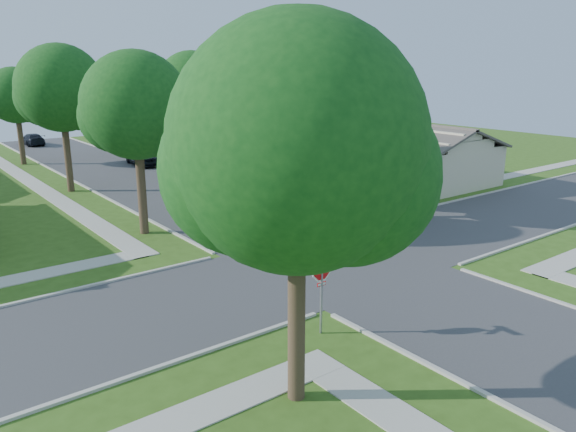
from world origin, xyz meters
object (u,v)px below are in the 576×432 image
(stop_sign_sw, at_px, (322,273))
(car_driveway, at_px, (412,190))
(tree_w_far, at_px, (16,98))
(tree_ne_corner, at_px, (372,116))
(house_ne_far, at_px, (258,134))
(tree_w_mid, at_px, (62,92))
(house_ne_near, at_px, (395,158))
(tree_w_near, at_px, (137,110))
(tree_e_near, at_px, (292,111))
(stop_sign_ne, at_px, (341,184))
(car_curb_east, at_px, (142,155))
(tree_e_far, at_px, (126,89))
(tree_e_mid, at_px, (193,92))
(car_curb_west, at_px, (32,139))
(tree_sw_corner, at_px, (299,156))

(stop_sign_sw, relative_size, car_driveway, 0.75)
(tree_w_far, bearing_deg, tree_ne_corner, -69.72)
(house_ne_far, relative_size, car_driveway, 3.42)
(tree_w_mid, bearing_deg, house_ne_near, -25.88)
(tree_w_near, bearing_deg, house_ne_near, 5.51)
(tree_e_near, distance_m, tree_w_far, 26.71)
(stop_sign_ne, bearing_deg, car_curb_east, 93.74)
(stop_sign_ne, distance_m, house_ne_far, 26.80)
(tree_ne_corner, bearing_deg, tree_e_near, 108.53)
(tree_e_near, xyz_separation_m, tree_w_near, (-9.40, 0.00, 0.47))
(tree_w_far, bearing_deg, tree_e_far, 0.00)
(stop_sign_sw, xyz_separation_m, house_ne_near, (20.69, 15.70, -0.51))
(tree_e_near, xyz_separation_m, car_driveway, (6.75, -3.51, -4.99))
(tree_e_mid, height_order, tree_e_far, tree_e_mid)
(tree_ne_corner, xyz_separation_m, house_ne_far, (9.63, 24.79, -4.08))
(tree_w_far, relative_size, house_ne_far, 0.59)
(car_driveway, bearing_deg, stop_sign_ne, 74.73)
(tree_w_mid, relative_size, house_ne_near, 0.70)
(tree_e_mid, height_order, tree_w_far, tree_e_mid)
(stop_sign_sw, distance_m, stop_sign_ne, 13.29)
(tree_e_mid, relative_size, car_driveway, 2.31)
(tree_e_near, height_order, tree_w_far, tree_e_near)
(car_curb_east, xyz_separation_m, car_curb_west, (-4.40, 17.92, -0.21))
(tree_e_far, height_order, car_curb_west, tree_e_far)
(tree_ne_corner, relative_size, car_driveway, 2.17)
(stop_sign_sw, height_order, tree_e_mid, tree_e_mid)
(house_ne_near, bearing_deg, car_driveway, -129.26)
(tree_ne_corner, bearing_deg, car_driveway, 14.13)
(tree_ne_corner, xyz_separation_m, car_curb_west, (-7.56, 41.35, -4.98))
(tree_sw_corner, relative_size, tree_ne_corner, 1.10)
(tree_e_near, xyz_separation_m, house_ne_far, (11.24, 19.99, -4.13))
(car_driveway, height_order, car_curb_west, car_driveway)
(stop_sign_ne, xyz_separation_m, tree_sw_corner, (-12.14, -11.69, 4.23))
(tree_e_near, height_order, car_curb_west, tree_e_near)
(tree_w_mid, xyz_separation_m, tree_sw_corner, (-2.80, -28.00, -0.23))
(tree_sw_corner, distance_m, car_curb_east, 36.63)
(stop_sign_ne, height_order, tree_e_mid, tree_e_mid)
(tree_sw_corner, bearing_deg, tree_w_far, 86.11)
(tree_ne_corner, height_order, house_ne_near, tree_ne_corner)
(car_driveway, bearing_deg, tree_sw_corner, 101.43)
(house_ne_near, bearing_deg, car_curb_east, 127.56)
(stop_sign_sw, relative_size, tree_w_mid, 0.31)
(stop_sign_ne, xyz_separation_m, tree_ne_corner, (1.66, -0.49, 3.56))
(house_ne_far, xyz_separation_m, car_curb_east, (-12.79, -1.37, -0.69))
(stop_sign_ne, xyz_separation_m, tree_e_mid, (0.06, 16.31, 4.22))
(tree_e_near, bearing_deg, tree_ne_corner, -71.47)
(house_ne_near, bearing_deg, car_curb_west, 116.45)
(tree_e_mid, xyz_separation_m, tree_w_near, (-9.40, -12.00, -0.14))
(tree_w_near, xyz_separation_m, tree_ne_corner, (11.00, -4.80, -0.52))
(tree_w_near, distance_m, tree_w_mid, 12.01)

